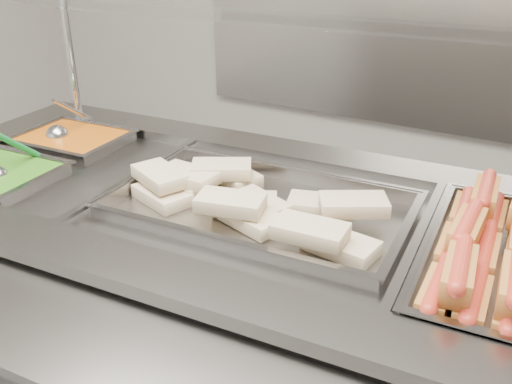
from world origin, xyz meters
The scene contains 10 objects.
back_panel centered at (0.00, 2.45, 1.20)m, with size 3.00×0.04×1.20m, color #A9A39E.
steam_counter centered at (-0.13, 0.50, 0.50)m, with size 2.14×1.07×1.00m.
tray_rail centered at (-0.09, -0.07, 0.94)m, with size 2.01×0.55×0.06m.
sneeze_guard centered at (-0.15, 0.74, 1.40)m, with size 1.85×0.46×0.49m.
pan_wraps centered at (-0.06, 0.50, 0.96)m, with size 0.78×0.50×0.08m.
pan_beans centered at (-0.85, 0.61, 0.95)m, with size 0.35×0.29×0.11m.
hotdogs_in_buns centered at (0.54, 0.54, 1.00)m, with size 0.38×0.59×0.13m.
tortilla_wraps centered at (-0.10, 0.49, 1.00)m, with size 0.73×0.38×0.08m.
ladle centered at (-0.90, 0.59, 1.00)m, with size 0.08×0.21×0.17m.
serving_spoon centered at (-0.80, 0.28, 1.01)m, with size 0.06×0.19×0.16m.
Camera 1 is at (0.60, -0.65, 1.66)m, focal length 40.00 mm.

